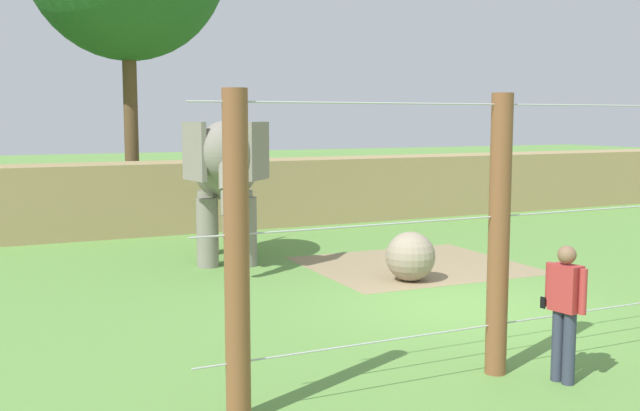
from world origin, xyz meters
name	(u,v)px	position (x,y,z in m)	size (l,w,h in m)	color
ground_plane	(461,307)	(0.00, 0.00, 0.00)	(120.00, 120.00, 0.00)	#609342
dirt_patch	(414,265)	(1.25, 3.41, 0.00)	(4.47, 4.00, 0.01)	#937F5B
embankment_wall	(244,193)	(0.00, 10.69, 0.97)	(36.00, 1.80, 1.95)	tan
elephant	(226,169)	(-2.29, 5.49, 2.07)	(2.36, 4.08, 3.13)	gray
enrichment_ball	(410,256)	(0.33, 2.10, 0.49)	(0.97, 0.97, 0.97)	gray
cable_fence	(600,227)	(0.06, -2.92, 1.74)	(10.99, 0.26, 3.47)	brown
zookeeper	(565,307)	(-1.09, -3.53, 0.93)	(0.28, 0.58, 1.67)	#33384C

